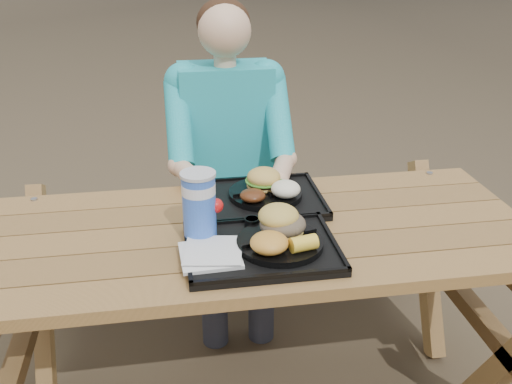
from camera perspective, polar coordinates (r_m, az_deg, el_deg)
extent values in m
cube|color=black|center=(1.71, 0.54, -5.74)|extent=(0.45, 0.35, 0.02)
cube|color=black|center=(2.01, 0.15, -0.86)|extent=(0.45, 0.35, 0.02)
cylinder|color=black|center=(1.71, 2.40, -5.09)|extent=(0.26, 0.26, 0.02)
cylinder|color=black|center=(2.01, 0.95, -0.17)|extent=(0.26, 0.26, 0.02)
cube|color=silver|center=(1.66, -4.61, -6.19)|extent=(0.18, 0.18, 0.02)
cylinder|color=blue|center=(1.72, -5.69, -1.48)|extent=(0.10, 0.10, 0.20)
cylinder|color=black|center=(1.81, -0.41, -3.06)|extent=(0.05, 0.05, 0.03)
cylinder|color=gold|center=(1.82, 1.96, -2.89)|extent=(0.05, 0.05, 0.03)
ellipsoid|color=gold|center=(1.63, 1.34, -5.10)|extent=(0.11, 0.11, 0.06)
cube|color=black|center=(1.99, -4.90, -0.78)|extent=(0.04, 0.15, 0.01)
ellipsoid|color=#522610|center=(1.93, -0.34, -0.35)|extent=(0.09, 0.09, 0.04)
ellipsoid|color=white|center=(1.96, 2.98, 0.30)|extent=(0.10, 0.10, 0.06)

